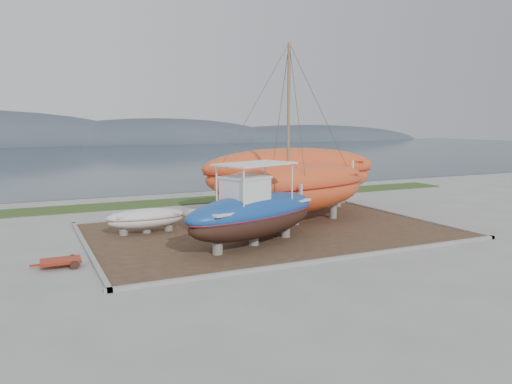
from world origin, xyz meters
name	(u,v)px	position (x,y,z in m)	size (l,w,h in m)	color
ground	(310,249)	(0.00, 0.00, 0.00)	(140.00, 140.00, 0.00)	gray
dirt_patch	(270,231)	(0.00, 4.00, 0.03)	(18.00, 12.00, 0.06)	#422D1E
curb_frame	(270,230)	(0.00, 4.00, 0.07)	(18.60, 12.60, 0.15)	gray
grass_strip	(198,200)	(0.00, 15.50, 0.04)	(44.00, 3.00, 0.08)	#284219
sea	(95,156)	(0.00, 70.00, 0.00)	(260.00, 100.00, 0.04)	#1B2D37
mountain_ridge	(67,144)	(0.00, 125.00, 0.00)	(200.00, 36.00, 20.00)	#333D49
blue_caique	(254,204)	(-2.05, 1.55, 1.95)	(7.83, 2.45, 3.77)	#174493
white_dinghy	(146,221)	(-5.93, 6.22, 0.66)	(4.00, 1.50, 1.20)	silver
orange_sailboat	(296,136)	(1.98, 4.83, 4.92)	(10.37, 3.06, 9.71)	#D84B21
orange_bare_hull	(291,180)	(4.13, 9.09, 2.00)	(11.83, 3.55, 3.88)	#D84B21
red_trailer	(61,263)	(-10.35, 1.71, 0.16)	(2.26, 1.13, 0.32)	#A72912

